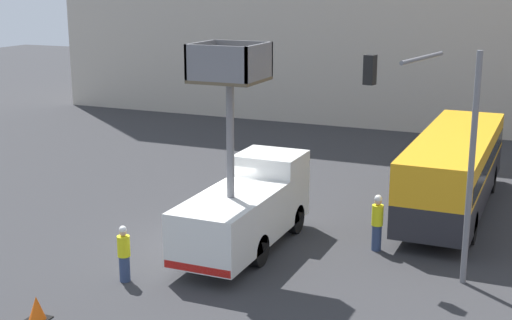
% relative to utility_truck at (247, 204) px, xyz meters
% --- Properties ---
extents(ground_plane, '(120.00, 120.00, 0.00)m').
position_rel_utility_truck_xyz_m(ground_plane, '(-1.39, 0.13, -1.58)').
color(ground_plane, '#333335').
extents(utility_truck, '(2.23, 6.66, 6.95)m').
position_rel_utility_truck_xyz_m(utility_truck, '(0.00, 0.00, 0.00)').
color(utility_truck, silver).
rests_on(utility_truck, ground_plane).
extents(city_bus, '(2.61, 10.81, 3.05)m').
position_rel_utility_truck_xyz_m(city_bus, '(5.71, 6.85, 0.24)').
color(city_bus, '#232328').
rests_on(city_bus, ground_plane).
extents(traffic_light_pole, '(3.48, 3.23, 6.89)m').
position_rel_utility_truck_xyz_m(traffic_light_pole, '(5.98, 0.20, 3.02)').
color(traffic_light_pole, slate).
rests_on(traffic_light_pole, ground_plane).
extents(road_worker_near_truck, '(0.38, 0.38, 1.75)m').
position_rel_utility_truck_xyz_m(road_worker_near_truck, '(-2.25, -3.91, -0.71)').
color(road_worker_near_truck, navy).
rests_on(road_worker_near_truck, ground_plane).
extents(road_worker_directing, '(0.38, 0.38, 1.93)m').
position_rel_utility_truck_xyz_m(road_worker_directing, '(4.04, 1.58, -0.61)').
color(road_worker_directing, navy).
rests_on(road_worker_directing, ground_plane).
extents(traffic_cone_near_truck, '(0.59, 0.59, 0.68)m').
position_rel_utility_truck_xyz_m(traffic_cone_near_truck, '(-2.96, -6.98, -1.26)').
color(traffic_cone_near_truck, black).
rests_on(traffic_cone_near_truck, ground_plane).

